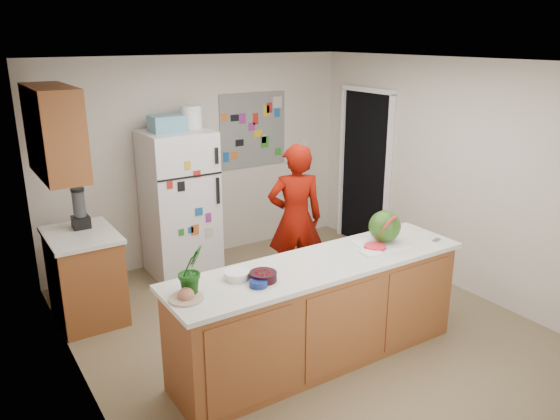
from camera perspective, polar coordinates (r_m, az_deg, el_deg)
floor at (r=5.43m, az=2.50°, el=-12.32°), size 4.00×4.50×0.02m
wall_back at (r=6.83m, az=-8.36°, el=5.24°), size 4.00×0.02×2.50m
wall_left at (r=4.16m, az=-20.61°, el=-4.02°), size 0.02×4.50×2.50m
wall_right at (r=6.26m, az=17.92°, el=3.42°), size 0.02×4.50×2.50m
ceiling at (r=4.70m, az=2.93°, el=15.30°), size 4.00×4.50×0.02m
doorway at (r=7.27m, az=8.88°, el=4.13°), size 0.03×0.85×2.04m
peninsula_base at (r=4.76m, az=4.09°, el=-10.81°), size 2.60×0.62×0.88m
peninsula_top at (r=4.55m, az=4.22°, el=-5.72°), size 2.68×0.70×0.04m
side_counter_base at (r=5.75m, az=-19.64°, el=-6.70°), size 0.60×0.80×0.86m
side_counter_top at (r=5.59m, az=-20.11°, el=-2.49°), size 0.64×0.84×0.04m
upper_cabinets at (r=5.27m, az=-22.55°, el=7.57°), size 0.35×1.00×0.80m
refrigerator at (r=6.42m, az=-10.43°, el=0.63°), size 0.75×0.70×1.70m
fridge_top_bin at (r=6.18m, az=-11.79°, el=8.84°), size 0.35×0.28×0.18m
photo_collage at (r=7.09m, az=-2.82°, el=8.34°), size 0.95×0.01×0.95m
person at (r=5.86m, az=1.61°, el=-0.99°), size 0.71×0.59×1.65m
blender_appliance at (r=5.68m, az=-20.21°, el=0.06°), size 0.12×0.12×0.38m
cutting_board at (r=4.99m, az=10.45°, el=-3.51°), size 0.51×0.43×0.01m
watermelon at (r=4.99m, az=10.89°, el=-1.69°), size 0.29×0.29×0.29m
watermelon_slice at (r=4.88m, az=9.90°, el=-3.76°), size 0.19×0.19×0.02m
cherry_bowl at (r=4.20m, az=-1.77°, el=-6.95°), size 0.23×0.23×0.07m
white_bowl at (r=4.25m, az=-4.54°, el=-6.80°), size 0.23×0.23×0.06m
cobalt_bowl at (r=4.12m, az=-2.27°, el=-7.65°), size 0.17×0.17×0.05m
plate at (r=3.99m, az=-9.77°, el=-9.08°), size 0.29×0.29×0.02m
paper_towel at (r=4.77m, az=9.52°, el=-4.43°), size 0.18×0.17×0.02m
keys at (r=5.20m, az=16.03°, el=-3.02°), size 0.09×0.06×0.01m
potted_plant at (r=3.99m, az=-9.25°, el=-6.18°), size 0.24×0.21×0.37m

